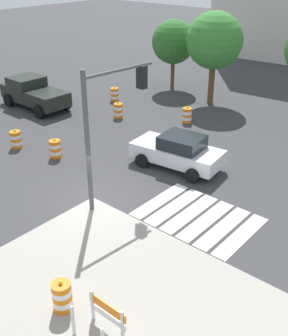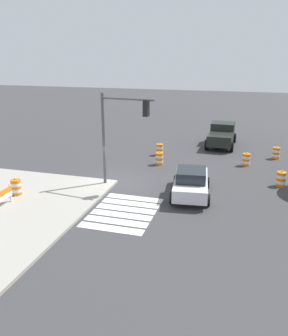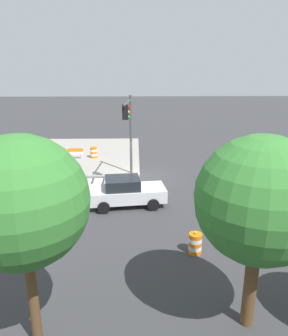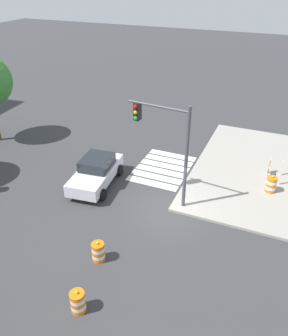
{
  "view_description": "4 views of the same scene",
  "coord_description": "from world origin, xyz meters",
  "px_view_note": "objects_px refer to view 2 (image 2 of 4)",
  "views": [
    {
      "loc": [
        11.15,
        -9.78,
        9.13
      ],
      "look_at": [
        0.56,
        2.6,
        0.67
      ],
      "focal_mm": 44.53,
      "sensor_mm": 36.0,
      "label": 1
    },
    {
      "loc": [
        19.43,
        7.35,
        7.75
      ],
      "look_at": [
        0.46,
        1.86,
        1.28
      ],
      "focal_mm": 37.36,
      "sensor_mm": 36.0,
      "label": 2
    },
    {
      "loc": [
        0.24,
        22.11,
        7.71
      ],
      "look_at": [
        -0.29,
        0.5,
        0.85
      ],
      "focal_mm": 35.37,
      "sensor_mm": 36.0,
      "label": 3
    },
    {
      "loc": [
        -13.44,
        -4.39,
        10.96
      ],
      "look_at": [
        0.86,
        1.75,
        1.75
      ],
      "focal_mm": 36.23,
      "sensor_mm": 36.0,
      "label": 4
    }
  ],
  "objects_px": {
    "pickup_truck": "(222,134)",
    "traffic_barrel_crosswalk_end": "(159,159)",
    "traffic_barrel_median_near": "(281,179)",
    "sports_car": "(191,182)",
    "construction_barricade": "(1,195)",
    "traffic_barrel_near_corner": "(160,150)",
    "traffic_barrel_median_far": "(246,160)",
    "traffic_barrel_on_sidewalk": "(16,187)",
    "traffic_light_pole": "(121,124)",
    "traffic_barrel_far_curb": "(276,153)"
  },
  "relations": [
    {
      "from": "pickup_truck",
      "to": "traffic_barrel_crosswalk_end",
      "type": "bearing_deg",
      "value": -28.76
    },
    {
      "from": "traffic_barrel_median_near",
      "to": "sports_car",
      "type": "bearing_deg",
      "value": -58.95
    },
    {
      "from": "construction_barricade",
      "to": "traffic_barrel_median_near",
      "type": "bearing_deg",
      "value": 117.54
    },
    {
      "from": "traffic_barrel_near_corner",
      "to": "traffic_barrel_median_far",
      "type": "bearing_deg",
      "value": 81.65
    },
    {
      "from": "pickup_truck",
      "to": "traffic_barrel_near_corner",
      "type": "height_order",
      "value": "pickup_truck"
    },
    {
      "from": "sports_car",
      "to": "traffic_barrel_median_far",
      "type": "distance_m",
      "value": 7.4
    },
    {
      "from": "traffic_barrel_on_sidewalk",
      "to": "traffic_light_pole",
      "type": "bearing_deg",
      "value": 120.61
    },
    {
      "from": "traffic_barrel_median_near",
      "to": "traffic_barrel_median_far",
      "type": "height_order",
      "value": "same"
    },
    {
      "from": "traffic_barrel_median_far",
      "to": "traffic_barrel_far_curb",
      "type": "bearing_deg",
      "value": 138.14
    },
    {
      "from": "traffic_barrel_on_sidewalk",
      "to": "construction_barricade",
      "type": "relative_size",
      "value": 0.78
    },
    {
      "from": "traffic_barrel_crosswalk_end",
      "to": "construction_barricade",
      "type": "height_order",
      "value": "construction_barricade"
    },
    {
      "from": "construction_barricade",
      "to": "traffic_barrel_far_curb",
      "type": "bearing_deg",
      "value": 133.32
    },
    {
      "from": "construction_barricade",
      "to": "traffic_light_pole",
      "type": "relative_size",
      "value": 0.24
    },
    {
      "from": "traffic_barrel_on_sidewalk",
      "to": "traffic_light_pole",
      "type": "height_order",
      "value": "traffic_light_pole"
    },
    {
      "from": "traffic_barrel_far_curb",
      "to": "construction_barricade",
      "type": "xyz_separation_m",
      "value": [
        13.65,
        -14.47,
        0.27
      ]
    },
    {
      "from": "sports_car",
      "to": "pickup_truck",
      "type": "xyz_separation_m",
      "value": [
        -12.41,
        0.81,
        0.16
      ]
    },
    {
      "from": "traffic_barrel_near_corner",
      "to": "traffic_barrel_on_sidewalk",
      "type": "bearing_deg",
      "value": -28.19
    },
    {
      "from": "traffic_barrel_far_curb",
      "to": "construction_barricade",
      "type": "bearing_deg",
      "value": -46.68
    },
    {
      "from": "traffic_barrel_median_near",
      "to": "traffic_barrel_on_sidewalk",
      "type": "bearing_deg",
      "value": -67.51
    },
    {
      "from": "traffic_barrel_far_curb",
      "to": "construction_barricade",
      "type": "relative_size",
      "value": 0.78
    },
    {
      "from": "traffic_barrel_median_far",
      "to": "traffic_barrel_on_sidewalk",
      "type": "relative_size",
      "value": 1.0
    },
    {
      "from": "traffic_barrel_crosswalk_end",
      "to": "traffic_barrel_median_near",
      "type": "distance_m",
      "value": 8.49
    },
    {
      "from": "traffic_barrel_far_curb",
      "to": "pickup_truck",
      "type": "bearing_deg",
      "value": -126.06
    },
    {
      "from": "traffic_barrel_median_far",
      "to": "construction_barricade",
      "type": "distance_m",
      "value": 16.6
    },
    {
      "from": "traffic_barrel_crosswalk_end",
      "to": "pickup_truck",
      "type": "bearing_deg",
      "value": 151.24
    },
    {
      "from": "traffic_barrel_median_far",
      "to": "traffic_light_pole",
      "type": "distance_m",
      "value": 10.38
    },
    {
      "from": "traffic_barrel_median_far",
      "to": "traffic_barrel_far_curb",
      "type": "height_order",
      "value": "same"
    },
    {
      "from": "traffic_barrel_median_far",
      "to": "construction_barricade",
      "type": "bearing_deg",
      "value": -47.64
    },
    {
      "from": "traffic_barrel_crosswalk_end",
      "to": "traffic_barrel_near_corner",
      "type": "bearing_deg",
      "value": -166.82
    },
    {
      "from": "traffic_barrel_crosswalk_end",
      "to": "traffic_barrel_median_far",
      "type": "height_order",
      "value": "same"
    },
    {
      "from": "sports_car",
      "to": "construction_barricade",
      "type": "xyz_separation_m",
      "value": [
        4.43,
        -9.28,
        -0.09
      ]
    },
    {
      "from": "traffic_barrel_crosswalk_end",
      "to": "traffic_light_pole",
      "type": "distance_m",
      "value": 6.26
    },
    {
      "from": "construction_barricade",
      "to": "traffic_light_pole",
      "type": "distance_m",
      "value": 7.52
    },
    {
      "from": "construction_barricade",
      "to": "traffic_barrel_crosswalk_end",
      "type": "bearing_deg",
      "value": 147.5
    },
    {
      "from": "traffic_barrel_near_corner",
      "to": "traffic_barrel_median_near",
      "type": "relative_size",
      "value": 1.0
    },
    {
      "from": "sports_car",
      "to": "traffic_barrel_median_far",
      "type": "bearing_deg",
      "value": 156.15
    },
    {
      "from": "traffic_barrel_near_corner",
      "to": "traffic_barrel_crosswalk_end",
      "type": "height_order",
      "value": "same"
    },
    {
      "from": "traffic_barrel_crosswalk_end",
      "to": "traffic_light_pole",
      "type": "relative_size",
      "value": 0.19
    },
    {
      "from": "traffic_barrel_median_near",
      "to": "traffic_barrel_far_curb",
      "type": "height_order",
      "value": "same"
    },
    {
      "from": "traffic_barrel_crosswalk_end",
      "to": "construction_barricade",
      "type": "xyz_separation_m",
      "value": [
        9.67,
        -6.16,
        0.27
      ]
    },
    {
      "from": "traffic_barrel_on_sidewalk",
      "to": "construction_barricade",
      "type": "height_order",
      "value": "traffic_barrel_on_sidewalk"
    },
    {
      "from": "traffic_barrel_median_near",
      "to": "traffic_barrel_median_far",
      "type": "bearing_deg",
      "value": -150.48
    },
    {
      "from": "sports_car",
      "to": "traffic_barrel_near_corner",
      "type": "relative_size",
      "value": 4.4
    },
    {
      "from": "sports_car",
      "to": "traffic_barrel_on_sidewalk",
      "type": "distance_m",
      "value": 9.89
    },
    {
      "from": "traffic_barrel_median_near",
      "to": "traffic_barrel_median_far",
      "type": "xyz_separation_m",
      "value": [
        -3.7,
        -2.09,
        0.0
      ]
    },
    {
      "from": "traffic_barrel_near_corner",
      "to": "traffic_barrel_median_near",
      "type": "xyz_separation_m",
      "value": [
        4.68,
        8.79,
        0.0
      ]
    },
    {
      "from": "traffic_barrel_crosswalk_end",
      "to": "traffic_light_pole",
      "type": "bearing_deg",
      "value": -12.14
    },
    {
      "from": "pickup_truck",
      "to": "traffic_barrel_crosswalk_end",
      "type": "relative_size",
      "value": 5.09
    },
    {
      "from": "traffic_barrel_median_far",
      "to": "construction_barricade",
      "type": "xyz_separation_m",
      "value": [
        11.19,
        -12.27,
        0.27
      ]
    },
    {
      "from": "traffic_barrel_near_corner",
      "to": "traffic_barrel_on_sidewalk",
      "type": "height_order",
      "value": "traffic_barrel_on_sidewalk"
    }
  ]
}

